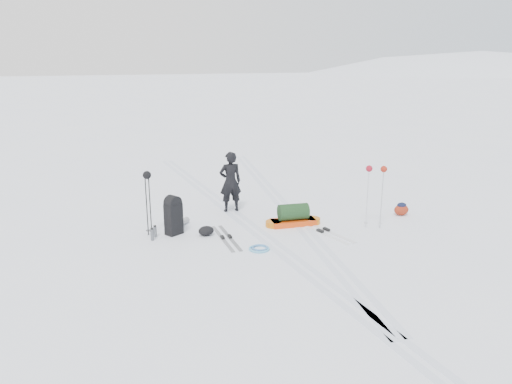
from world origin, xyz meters
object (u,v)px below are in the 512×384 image
pulk_sled (293,217)px  expedition_rucksack (175,216)px  skier (230,182)px  ski_poles_black (147,183)px

pulk_sled → expedition_rucksack: (-2.84, 0.38, 0.23)m
skier → pulk_sled: 2.03m
skier → pulk_sled: (1.13, -1.58, -0.60)m
expedition_rucksack → ski_poles_black: bearing=145.1°
skier → ski_poles_black: bearing=28.5°
ski_poles_black → pulk_sled: bearing=-19.3°
expedition_rucksack → ski_poles_black: (-0.57, 0.05, 0.82)m
pulk_sled → skier: bearing=130.8°
expedition_rucksack → ski_poles_black: 1.00m
skier → ski_poles_black: skier is taller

